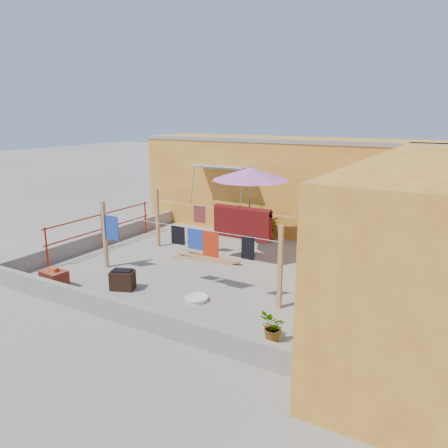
# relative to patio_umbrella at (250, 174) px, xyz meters

# --- Properties ---
(ground) EXTENTS (80.00, 80.00, 0.00)m
(ground) POSITION_rel_patio_umbrella_xyz_m (-0.32, -1.45, -2.36)
(ground) COLOR #9E998E
(ground) RESTS_ON ground
(wall_back) EXTENTS (11.00, 3.27, 3.21)m
(wall_back) POSITION_rel_patio_umbrella_xyz_m (0.18, 3.24, -0.75)
(wall_back) COLOR gold
(wall_back) RESTS_ON ground
(wall_right) EXTENTS (2.40, 9.00, 3.20)m
(wall_right) POSITION_rel_patio_umbrella_xyz_m (4.88, -1.45, -0.76)
(wall_right) COLOR gold
(wall_right) RESTS_ON ground
(parapet_front) EXTENTS (8.30, 0.16, 0.44)m
(parapet_front) POSITION_rel_patio_umbrella_xyz_m (-0.32, -5.03, -2.14)
(parapet_front) COLOR gray
(parapet_front) RESTS_ON ground
(parapet_left) EXTENTS (0.16, 7.30, 0.44)m
(parapet_left) POSITION_rel_patio_umbrella_xyz_m (-4.40, -1.45, -2.14)
(parapet_left) COLOR gray
(parapet_left) RESTS_ON ground
(red_railing) EXTENTS (0.05, 4.20, 1.10)m
(red_railing) POSITION_rel_patio_umbrella_xyz_m (-4.17, -1.65, -1.64)
(red_railing) COLOR #A21C10
(red_railing) RESTS_ON ground
(clothesline_rig) EXTENTS (5.09, 2.35, 1.80)m
(clothesline_rig) POSITION_rel_patio_umbrella_xyz_m (0.03, -0.95, -1.28)
(clothesline_rig) COLOR tan
(clothesline_rig) RESTS_ON ground
(patio_umbrella) EXTENTS (2.86, 2.86, 2.63)m
(patio_umbrella) POSITION_rel_patio_umbrella_xyz_m (0.00, 0.00, 0.00)
(patio_umbrella) COLOR gray
(patio_umbrella) RESTS_ON ground
(outdoor_table) EXTENTS (1.74, 1.02, 0.77)m
(outdoor_table) POSITION_rel_patio_umbrella_xyz_m (-1.02, 1.64, -1.66)
(outdoor_table) COLOR black
(outdoor_table) RESTS_ON ground
(brick_stack) EXTENTS (0.61, 0.46, 0.51)m
(brick_stack) POSITION_rel_patio_umbrella_xyz_m (-2.82, -4.54, -2.14)
(brick_stack) COLOR #983823
(brick_stack) RESTS_ON ground
(lumber_pile) EXTENTS (2.04, 0.58, 0.12)m
(lumber_pile) POSITION_rel_patio_umbrella_xyz_m (-0.82, -0.99, -2.30)
(lumber_pile) COLOR tan
(lumber_pile) RESTS_ON ground
(brazier) EXTENTS (0.63, 0.54, 0.48)m
(brazier) POSITION_rel_patio_umbrella_xyz_m (-1.38, -3.78, -2.12)
(brazier) COLOR black
(brazier) RESTS_ON ground
(white_basin) EXTENTS (0.53, 0.53, 0.09)m
(white_basin) POSITION_rel_patio_umbrella_xyz_m (0.46, -3.43, -2.31)
(white_basin) COLOR silver
(white_basin) RESTS_ON ground
(water_jug_a) EXTENTS (0.20, 0.20, 0.31)m
(water_jug_a) POSITION_rel_patio_umbrella_xyz_m (2.15, 0.17, -2.22)
(water_jug_a) COLOR silver
(water_jug_a) RESTS_ON ground
(water_jug_b) EXTENTS (0.24, 0.24, 0.37)m
(water_jug_b) POSITION_rel_patio_umbrella_xyz_m (2.20, -0.99, -2.19)
(water_jug_b) COLOR silver
(water_jug_b) RESTS_ON ground
(green_hose) EXTENTS (0.58, 0.58, 0.08)m
(green_hose) POSITION_rel_patio_umbrella_xyz_m (1.76, 1.27, -2.32)
(green_hose) COLOR #1F7D1B
(green_hose) RESTS_ON ground
(plant_back_a) EXTENTS (0.88, 0.80, 0.82)m
(plant_back_a) POSITION_rel_patio_umbrella_xyz_m (-0.15, 1.75, -1.95)
(plant_back_a) COLOR #1E5017
(plant_back_a) RESTS_ON ground
(plant_back_b) EXTENTS (0.44, 0.44, 0.60)m
(plant_back_b) POSITION_rel_patio_umbrella_xyz_m (2.08, 1.36, -2.06)
(plant_back_b) COLOR #1E5017
(plant_back_b) RESTS_ON ground
(plant_right_a) EXTENTS (0.46, 0.34, 0.80)m
(plant_right_a) POSITION_rel_patio_umbrella_xyz_m (3.38, 0.95, -1.95)
(plant_right_a) COLOR #1E5017
(plant_right_a) RESTS_ON ground
(plant_right_b) EXTENTS (0.52, 0.51, 0.73)m
(plant_right_b) POSITION_rel_patio_umbrella_xyz_m (2.64, -2.50, -1.99)
(plant_right_b) COLOR #1E5017
(plant_right_b) RESTS_ON ground
(plant_right_c) EXTENTS (0.52, 0.57, 0.54)m
(plant_right_c) POSITION_rel_patio_umbrella_xyz_m (2.64, -4.21, -2.08)
(plant_right_c) COLOR #1E5017
(plant_right_c) RESTS_ON ground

